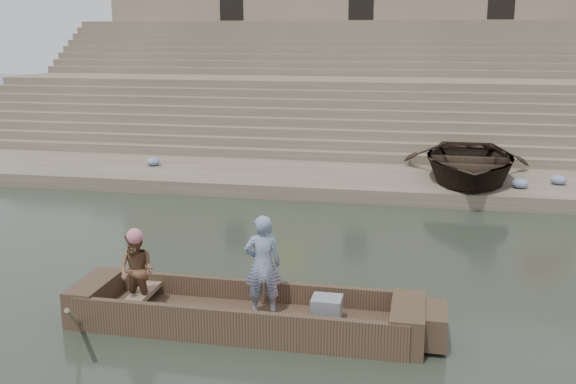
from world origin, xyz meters
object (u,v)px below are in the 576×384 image
(main_rowboat, at_px, (244,321))
(standing_man, at_px, (263,265))
(television, at_px, (326,310))
(rowing_man, at_px, (137,271))
(beached_rowboat, at_px, (468,161))

(main_rowboat, xyz_separation_m, standing_man, (0.28, 0.13, 0.92))
(main_rowboat, bearing_deg, standing_man, 24.94)
(main_rowboat, distance_m, television, 1.35)
(standing_man, xyz_separation_m, rowing_man, (-2.01, -0.25, -0.16))
(standing_man, relative_size, television, 3.51)
(television, xyz_separation_m, beached_rowboat, (2.71, 10.20, 0.54))
(rowing_man, distance_m, television, 3.08)
(television, distance_m, beached_rowboat, 10.57)
(television, height_order, beached_rowboat, beached_rowboat)
(beached_rowboat, bearing_deg, television, -103.70)
(main_rowboat, height_order, beached_rowboat, beached_rowboat)
(standing_man, distance_m, television, 1.20)
(rowing_man, bearing_deg, standing_man, 17.85)
(main_rowboat, relative_size, beached_rowboat, 0.93)
(standing_man, bearing_deg, beached_rowboat, -126.33)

